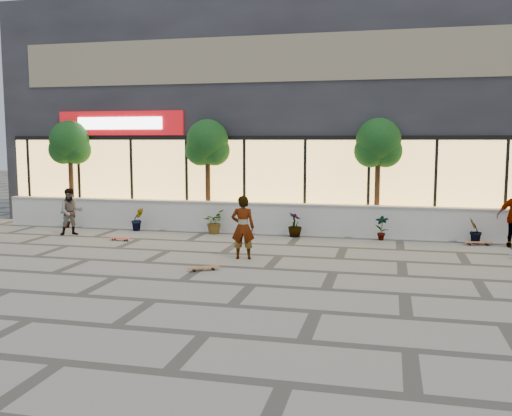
% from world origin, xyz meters
% --- Properties ---
extents(ground, '(80.00, 80.00, 0.00)m').
position_xyz_m(ground, '(0.00, 0.00, 0.00)').
color(ground, gray).
rests_on(ground, ground).
extents(planter_wall, '(22.00, 0.42, 1.04)m').
position_xyz_m(planter_wall, '(0.00, 7.00, 0.52)').
color(planter_wall, silver).
rests_on(planter_wall, ground).
extents(retail_building, '(24.00, 9.17, 8.50)m').
position_xyz_m(retail_building, '(-0.00, 12.49, 4.25)').
color(retail_building, black).
rests_on(retail_building, ground).
extents(shrub_a, '(0.43, 0.29, 0.81)m').
position_xyz_m(shrub_a, '(-8.50, 6.45, 0.41)').
color(shrub_a, '#103414').
rests_on(shrub_a, ground).
extents(shrub_b, '(0.57, 0.57, 0.81)m').
position_xyz_m(shrub_b, '(-5.70, 6.45, 0.41)').
color(shrub_b, '#103414').
rests_on(shrub_b, ground).
extents(shrub_c, '(0.68, 0.77, 0.81)m').
position_xyz_m(shrub_c, '(-2.90, 6.45, 0.41)').
color(shrub_c, '#103414').
rests_on(shrub_c, ground).
extents(shrub_d, '(0.64, 0.64, 0.81)m').
position_xyz_m(shrub_d, '(-0.10, 6.45, 0.41)').
color(shrub_d, '#103414').
rests_on(shrub_d, ground).
extents(shrub_e, '(0.46, 0.35, 0.81)m').
position_xyz_m(shrub_e, '(2.70, 6.45, 0.41)').
color(shrub_e, '#103414').
rests_on(shrub_e, ground).
extents(shrub_f, '(0.55, 0.57, 0.81)m').
position_xyz_m(shrub_f, '(5.50, 6.45, 0.41)').
color(shrub_f, '#103414').
rests_on(shrub_f, ground).
extents(tree_west, '(1.60, 1.50, 3.92)m').
position_xyz_m(tree_west, '(-9.00, 7.70, 2.99)').
color(tree_west, '#402217').
rests_on(tree_west, ground).
extents(tree_midwest, '(1.60, 1.50, 3.92)m').
position_xyz_m(tree_midwest, '(-3.50, 7.70, 2.99)').
color(tree_midwest, '#402217').
rests_on(tree_midwest, ground).
extents(tree_mideast, '(1.60, 1.50, 3.92)m').
position_xyz_m(tree_mideast, '(2.50, 7.70, 2.99)').
color(tree_mideast, '#402217').
rests_on(tree_mideast, ground).
extents(skater_center, '(0.68, 0.51, 1.71)m').
position_xyz_m(skater_center, '(-0.89, 2.66, 0.86)').
color(skater_center, white).
rests_on(skater_center, ground).
extents(skater_left, '(0.97, 0.93, 1.58)m').
position_xyz_m(skater_left, '(-7.46, 5.07, 0.79)').
color(skater_left, '#93835F').
rests_on(skater_left, ground).
extents(skateboard_center, '(0.76, 0.59, 0.09)m').
position_xyz_m(skateboard_center, '(-1.47, 1.07, 0.08)').
color(skateboard_center, brown).
rests_on(skateboard_center, ground).
extents(skateboard_left, '(0.76, 0.28, 0.09)m').
position_xyz_m(skateboard_left, '(-5.39, 4.45, 0.07)').
color(skateboard_left, red).
rests_on(skateboard_left, ground).
extents(skateboard_right_near, '(0.87, 0.35, 0.10)m').
position_xyz_m(skateboard_right_near, '(5.57, 6.20, 0.09)').
color(skateboard_right_near, '#9A5732').
rests_on(skateboard_right_near, ground).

